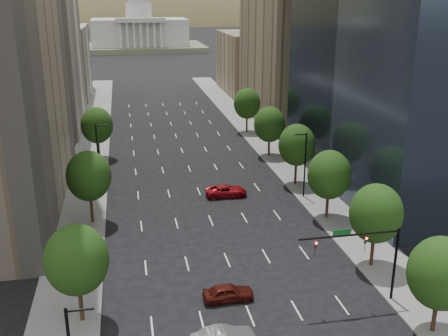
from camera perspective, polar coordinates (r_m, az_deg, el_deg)
sidewalk_left at (r=72.12m, az=-15.07°, el=-3.26°), size 6.00×200.00×0.15m
sidewalk_right at (r=76.10m, az=8.85°, el=-1.65°), size 6.00×200.00×0.15m
midrise_cream_left at (r=111.39m, az=-19.55°, el=13.14°), size 14.00×30.00×35.00m
filler_left at (r=144.83m, az=-17.44°, el=10.99°), size 14.00×26.00×18.00m
parking_tan_right at (r=112.95m, az=6.97°, el=12.83°), size 14.00×30.00×30.00m
filler_right at (r=145.30m, az=2.83°, el=11.43°), size 14.00×26.00×16.00m
tree_right_0 at (r=44.79m, az=22.62°, el=-10.59°), size 5.20×5.20×8.39m
tree_right_1 at (r=53.06m, az=16.28°, el=-4.80°), size 5.20×5.20×8.75m
tree_right_2 at (r=63.22m, az=11.43°, el=-0.74°), size 5.20×5.20×8.61m
tree_right_3 at (r=73.81m, az=7.97°, el=2.50°), size 5.20×5.20×8.89m
tree_right_4 at (r=86.82m, az=5.00°, el=4.76°), size 5.20×5.20×8.46m
tree_right_5 at (r=101.84m, az=2.54°, el=7.05°), size 5.20×5.20×8.75m
tree_left_0 at (r=44.23m, az=-15.82°, el=-9.65°), size 5.20×5.20×8.75m
tree_left_1 at (r=62.50m, az=-14.57°, el=-0.86°), size 5.20×5.20×8.97m
tree_left_2 at (r=87.52m, az=-13.73°, el=4.55°), size 5.20×5.20×8.68m
streetlight_rn at (r=69.43m, az=8.81°, el=0.52°), size 1.70×0.20×9.00m
streetlight_ln at (r=75.17m, az=-13.59°, el=1.61°), size 1.70×0.20×9.00m
traffic_signal at (r=46.99m, az=15.70°, el=-8.67°), size 9.12×0.40×7.38m
capitol at (r=257.45m, az=-9.21°, el=14.49°), size 60.00×40.00×35.20m
foothills at (r=611.32m, az=-7.01°, el=12.50°), size 720.00×413.00×263.00m
car_maroon at (r=47.80m, az=0.47°, el=-13.46°), size 4.59×1.92×1.55m
car_red_far at (r=70.42m, az=0.23°, el=-2.50°), size 5.65×2.68×1.56m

